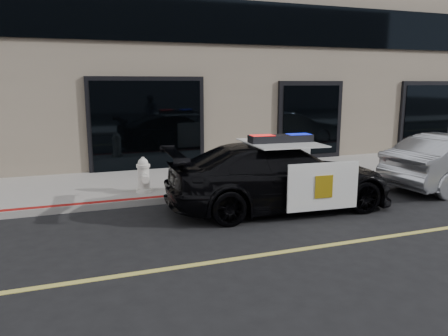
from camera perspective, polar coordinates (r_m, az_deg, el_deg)
name	(u,v)px	position (r m, az deg, el deg)	size (l,w,h in m)	color
ground	(289,251)	(7.31, 8.47, -10.72)	(120.00, 120.00, 0.00)	black
sidewalk_n	(197,180)	(11.95, -3.55, -1.60)	(60.00, 3.50, 0.15)	gray
police_car	(280,176)	(9.48, 7.31, -1.01)	(2.63, 5.19, 1.62)	black
fire_hydrant	(144,176)	(10.44, -10.47, -1.01)	(0.38, 0.53, 0.84)	white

